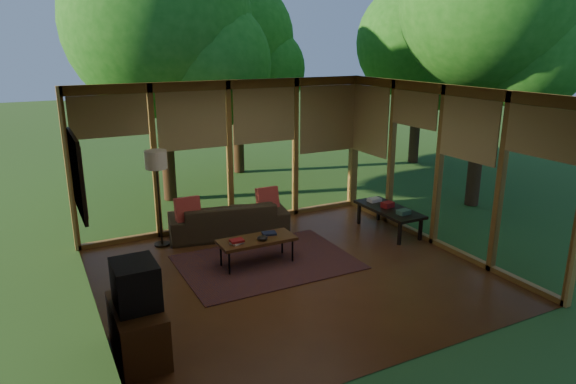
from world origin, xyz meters
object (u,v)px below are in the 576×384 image
media_cabinet (138,330)px  coffee_table (257,241)px  television (136,284)px  side_console (389,210)px  sofa (229,218)px  floor_lamp (156,165)px

media_cabinet → coffee_table: size_ratio=0.83×
coffee_table → media_cabinet: bearing=-143.1°
television → coffee_table: size_ratio=0.46×
television → side_console: (4.85, 1.83, -0.44)m
sofa → media_cabinet: bearing=64.2°
sofa → side_console: sofa is taller
media_cabinet → coffee_table: media_cabinet is taller
sofa → floor_lamp: 1.63m
coffee_table → side_console: (2.72, 0.21, 0.02)m
floor_lamp → side_console: (3.85, -1.25, -1.00)m
coffee_table → side_console: 2.73m
television → floor_lamp: floor_lamp is taller
media_cabinet → floor_lamp: 3.43m
media_cabinet → television: size_ratio=1.82×
media_cabinet → coffee_table: bearing=36.9°
floor_lamp → sofa: bearing=-2.5°
media_cabinet → television: television is taller
floor_lamp → coffee_table: 2.11m
television → side_console: size_ratio=0.39×
media_cabinet → television: bearing=0.0°
television → floor_lamp: 3.28m
television → coffee_table: television is taller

